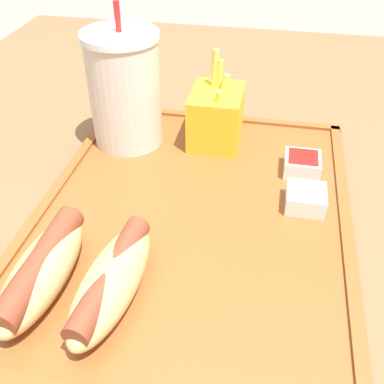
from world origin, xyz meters
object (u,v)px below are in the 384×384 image
at_px(soda_cup, 125,90).
at_px(fries_carton, 218,116).
at_px(hot_dog_near, 112,280).
at_px(sauce_cup_ketchup, 302,164).
at_px(sauce_cup_mayo, 306,198).
at_px(hot_dog_far, 42,269).

distance_m(soda_cup, fries_carton, 0.13).
bearing_deg(hot_dog_near, sauce_cup_ketchup, -35.56).
bearing_deg(hot_dog_near, sauce_cup_mayo, -45.92).
bearing_deg(sauce_cup_mayo, hot_dog_near, 134.08).
distance_m(hot_dog_far, hot_dog_near, 0.07).
distance_m(hot_dog_far, fries_carton, 0.31).
relative_size(hot_dog_far, hot_dog_near, 0.98).
relative_size(hot_dog_far, fries_carton, 1.21).
relative_size(soda_cup, sauce_cup_mayo, 4.23).
height_order(hot_dog_far, hot_dog_near, hot_dog_far).
xyz_separation_m(hot_dog_far, hot_dog_near, (0.00, -0.07, -0.00)).
height_order(soda_cup, hot_dog_near, soda_cup).
height_order(fries_carton, sauce_cup_mayo, fries_carton).
xyz_separation_m(hot_dog_near, sauce_cup_mayo, (0.16, -0.17, -0.01)).
bearing_deg(sauce_cup_mayo, fries_carton, 43.86).
bearing_deg(fries_carton, hot_dog_far, 157.83).
relative_size(hot_dog_near, sauce_cup_mayo, 3.41).
bearing_deg(soda_cup, fries_carton, -79.48).
xyz_separation_m(soda_cup, sauce_cup_ketchup, (-0.03, -0.23, -0.06)).
distance_m(soda_cup, sauce_cup_mayo, 0.26).
bearing_deg(hot_dog_near, soda_cup, 14.34).
distance_m(hot_dog_far, sauce_cup_mayo, 0.29).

